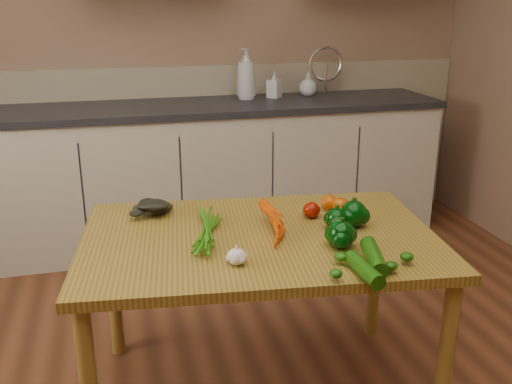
{
  "coord_description": "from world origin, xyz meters",
  "views": [
    {
      "loc": [
        -0.44,
        -1.31,
        1.52
      ],
      "look_at": [
        0.1,
        0.81,
        0.77
      ],
      "focal_mm": 40.0,
      "sensor_mm": 36.0,
      "label": 1
    }
  ],
  "objects_px": {
    "soap_bottle_b": "(274,84)",
    "zucchini_b": "(364,270)",
    "pepper_c": "(341,235)",
    "garlic_bulb": "(237,257)",
    "zucchini_a": "(374,257)",
    "carrot_bunch": "(252,226)",
    "tomato_a": "(312,210)",
    "soap_bottle_a": "(246,74)",
    "table": "(259,254)",
    "pepper_b": "(354,214)",
    "soap_bottle_c": "(308,84)",
    "leafy_greens": "(145,204)",
    "tomato_c": "(341,206)",
    "tomato_b": "(329,202)",
    "pepper_a": "(336,219)"
  },
  "relations": [
    {
      "from": "soap_bottle_b",
      "to": "zucchini_b",
      "type": "height_order",
      "value": "soap_bottle_b"
    },
    {
      "from": "pepper_c",
      "to": "zucchini_b",
      "type": "bearing_deg",
      "value": -93.5
    },
    {
      "from": "garlic_bulb",
      "to": "zucchini_a",
      "type": "xyz_separation_m",
      "value": [
        0.43,
        -0.11,
        0.0
      ]
    },
    {
      "from": "carrot_bunch",
      "to": "tomato_a",
      "type": "xyz_separation_m",
      "value": [
        0.27,
        0.1,
        -0.0
      ]
    },
    {
      "from": "garlic_bulb",
      "to": "zucchini_b",
      "type": "relative_size",
      "value": 0.34
    },
    {
      "from": "soap_bottle_a",
      "to": "zucchini_a",
      "type": "relative_size",
      "value": 1.51
    },
    {
      "from": "soap_bottle_b",
      "to": "pepper_c",
      "type": "height_order",
      "value": "soap_bottle_b"
    },
    {
      "from": "zucchini_b",
      "to": "table",
      "type": "bearing_deg",
      "value": 119.77
    },
    {
      "from": "garlic_bulb",
      "to": "pepper_b",
      "type": "xyz_separation_m",
      "value": [
        0.5,
        0.21,
        0.02
      ]
    },
    {
      "from": "soap_bottle_c",
      "to": "zucchini_b",
      "type": "bearing_deg",
      "value": 97.97
    },
    {
      "from": "carrot_bunch",
      "to": "table",
      "type": "bearing_deg",
      "value": -22.01
    },
    {
      "from": "pepper_c",
      "to": "zucchini_a",
      "type": "relative_size",
      "value": 0.46
    },
    {
      "from": "pepper_b",
      "to": "soap_bottle_c",
      "type": "bearing_deg",
      "value": 76.4
    },
    {
      "from": "leafy_greens",
      "to": "zucchini_a",
      "type": "height_order",
      "value": "leafy_greens"
    },
    {
      "from": "leafy_greens",
      "to": "zucchini_a",
      "type": "bearing_deg",
      "value": -42.9
    },
    {
      "from": "carrot_bunch",
      "to": "tomato_c",
      "type": "bearing_deg",
      "value": 23.78
    },
    {
      "from": "carrot_bunch",
      "to": "garlic_bulb",
      "type": "xyz_separation_m",
      "value": [
        -0.11,
        -0.23,
        -0.0
      ]
    },
    {
      "from": "tomato_b",
      "to": "tomato_c",
      "type": "xyz_separation_m",
      "value": [
        0.03,
        -0.05,
        0.0
      ]
    },
    {
      "from": "soap_bottle_a",
      "to": "pepper_c",
      "type": "xyz_separation_m",
      "value": [
        -0.12,
        -1.91,
        -0.32
      ]
    },
    {
      "from": "pepper_b",
      "to": "zucchini_a",
      "type": "bearing_deg",
      "value": -101.77
    },
    {
      "from": "tomato_b",
      "to": "zucchini_a",
      "type": "bearing_deg",
      "value": -94.97
    },
    {
      "from": "garlic_bulb",
      "to": "zucchini_b",
      "type": "distance_m",
      "value": 0.41
    },
    {
      "from": "table",
      "to": "garlic_bulb",
      "type": "bearing_deg",
      "value": -114.99
    },
    {
      "from": "pepper_b",
      "to": "tomato_c",
      "type": "height_order",
      "value": "pepper_b"
    },
    {
      "from": "soap_bottle_b",
      "to": "garlic_bulb",
      "type": "xyz_separation_m",
      "value": [
        -0.68,
        -1.95,
        -0.27
      ]
    },
    {
      "from": "table",
      "to": "tomato_c",
      "type": "bearing_deg",
      "value": 26.73
    },
    {
      "from": "carrot_bunch",
      "to": "pepper_c",
      "type": "relative_size",
      "value": 2.44
    },
    {
      "from": "soap_bottle_a",
      "to": "zucchini_b",
      "type": "height_order",
      "value": "soap_bottle_a"
    },
    {
      "from": "zucchini_a",
      "to": "zucchini_b",
      "type": "bearing_deg",
      "value": -132.18
    },
    {
      "from": "table",
      "to": "zucchini_a",
      "type": "xyz_separation_m",
      "value": [
        0.3,
        -0.33,
        0.1
      ]
    },
    {
      "from": "zucchini_b",
      "to": "soap_bottle_a",
      "type": "bearing_deg",
      "value": 86.53
    },
    {
      "from": "leafy_greens",
      "to": "zucchini_b",
      "type": "height_order",
      "value": "leafy_greens"
    },
    {
      "from": "pepper_c",
      "to": "tomato_c",
      "type": "xyz_separation_m",
      "value": [
        0.13,
        0.32,
        -0.02
      ]
    },
    {
      "from": "soap_bottle_b",
      "to": "soap_bottle_c",
      "type": "distance_m",
      "value": 0.25
    },
    {
      "from": "soap_bottle_a",
      "to": "carrot_bunch",
      "type": "bearing_deg",
      "value": -48.39
    },
    {
      "from": "soap_bottle_a",
      "to": "pepper_b",
      "type": "distance_m",
      "value": 1.77
    },
    {
      "from": "tomato_b",
      "to": "soap_bottle_b",
      "type": "bearing_deg",
      "value": 82.43
    },
    {
      "from": "tomato_c",
      "to": "pepper_a",
      "type": "bearing_deg",
      "value": -117.61
    },
    {
      "from": "pepper_b",
      "to": "pepper_c",
      "type": "xyz_separation_m",
      "value": [
        -0.12,
        -0.17,
        -0.0
      ]
    },
    {
      "from": "leafy_greens",
      "to": "tomato_a",
      "type": "relative_size",
      "value": 2.67
    },
    {
      "from": "leafy_greens",
      "to": "zucchini_b",
      "type": "xyz_separation_m",
      "value": [
        0.62,
        -0.72,
        -0.02
      ]
    },
    {
      "from": "pepper_b",
      "to": "tomato_b",
      "type": "height_order",
      "value": "pepper_b"
    },
    {
      "from": "table",
      "to": "tomato_b",
      "type": "relative_size",
      "value": 20.03
    },
    {
      "from": "soap_bottle_a",
      "to": "leafy_greens",
      "type": "height_order",
      "value": "soap_bottle_a"
    },
    {
      "from": "carrot_bunch",
      "to": "pepper_b",
      "type": "relative_size",
      "value": 2.37
    },
    {
      "from": "carrot_bunch",
      "to": "pepper_b",
      "type": "bearing_deg",
      "value": 3.27
    },
    {
      "from": "garlic_bulb",
      "to": "pepper_a",
      "type": "relative_size",
      "value": 0.78
    },
    {
      "from": "soap_bottle_c",
      "to": "pepper_a",
      "type": "bearing_deg",
      "value": 96.82
    },
    {
      "from": "pepper_a",
      "to": "tomato_a",
      "type": "bearing_deg",
      "value": 110.18
    },
    {
      "from": "zucchini_a",
      "to": "leafy_greens",
      "type": "bearing_deg",
      "value": 137.1
    }
  ]
}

